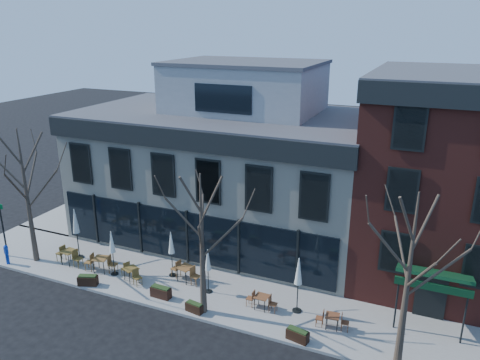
% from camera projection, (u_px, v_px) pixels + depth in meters
% --- Properties ---
extents(ground, '(120.00, 120.00, 0.00)m').
position_uv_depth(ground, '(189.00, 266.00, 27.27)').
color(ground, black).
rests_on(ground, ground).
extents(sidewalk_front, '(33.50, 4.70, 0.15)m').
position_uv_depth(sidewalk_front, '(224.00, 295.00, 24.15)').
color(sidewalk_front, gray).
rests_on(sidewalk_front, ground).
extents(sidewalk_side, '(4.50, 12.00, 0.15)m').
position_uv_depth(sidewalk_side, '(101.00, 202.00, 36.70)').
color(sidewalk_side, gray).
rests_on(sidewalk_side, ground).
extents(corner_building, '(18.39, 10.39, 11.10)m').
position_uv_depth(corner_building, '(226.00, 165.00, 30.15)').
color(corner_building, beige).
rests_on(corner_building, ground).
extents(red_brick_building, '(8.20, 11.78, 11.18)m').
position_uv_depth(red_brick_building, '(445.00, 177.00, 24.92)').
color(red_brick_building, maroon).
rests_on(red_brick_building, ground).
extents(tree_corner, '(3.93, 3.98, 7.92)m').
position_uv_depth(tree_corner, '(27.00, 195.00, 26.32)').
color(tree_corner, '#382B21').
rests_on(tree_corner, sidewalk_front).
extents(tree_mid, '(3.50, 3.55, 7.04)m').
position_uv_depth(tree_mid, '(202.00, 244.00, 21.53)').
color(tree_mid, '#382B21').
rests_on(tree_mid, sidewalk_front).
extents(tree_right, '(3.72, 3.77, 7.48)m').
position_uv_depth(tree_right, '(408.00, 280.00, 18.07)').
color(tree_right, '#382B21').
rests_on(tree_right, sidewalk_front).
extents(sign_pole, '(0.50, 0.10, 3.40)m').
position_uv_depth(sign_pole, '(3.00, 226.00, 27.51)').
color(sign_pole, black).
rests_on(sign_pole, sidewalk_front).
extents(call_box, '(0.24, 0.24, 1.21)m').
position_uv_depth(call_box, '(7.00, 254.00, 27.00)').
color(call_box, '#0C30A1').
rests_on(call_box, sidewalk_front).
extents(cafe_set_0, '(1.95, 0.85, 1.01)m').
position_uv_depth(cafe_set_0, '(69.00, 256.00, 27.04)').
color(cafe_set_0, brown).
rests_on(cafe_set_0, sidewalk_front).
extents(cafe_set_1, '(1.99, 0.92, 1.02)m').
position_uv_depth(cafe_set_1, '(101.00, 263.00, 26.21)').
color(cafe_set_1, brown).
rests_on(cafe_set_1, sidewalk_front).
extents(cafe_set_2, '(1.74, 1.11, 0.91)m').
position_uv_depth(cafe_set_2, '(131.00, 273.00, 25.28)').
color(cafe_set_2, brown).
rests_on(cafe_set_2, sidewalk_front).
extents(cafe_set_3, '(1.99, 0.93, 1.02)m').
position_uv_depth(cafe_set_3, '(186.00, 272.00, 25.24)').
color(cafe_set_3, brown).
rests_on(cafe_set_3, sidewalk_front).
extents(cafe_set_4, '(1.62, 0.67, 0.85)m').
position_uv_depth(cafe_set_4, '(262.00, 301.00, 22.79)').
color(cafe_set_4, brown).
rests_on(cafe_set_4, sidewalk_front).
extents(cafe_set_5, '(1.57, 0.68, 0.81)m').
position_uv_depth(cafe_set_5, '(332.00, 320.00, 21.34)').
color(cafe_set_5, brown).
rests_on(cafe_set_5, sidewalk_front).
extents(umbrella_0, '(0.50, 0.50, 3.11)m').
position_uv_depth(umbrella_0, '(76.00, 224.00, 27.22)').
color(umbrella_0, black).
rests_on(umbrella_0, sidewalk_front).
extents(umbrella_1, '(0.42, 0.42, 2.61)m').
position_uv_depth(umbrella_1, '(112.00, 244.00, 25.46)').
color(umbrella_1, black).
rests_on(umbrella_1, sidewalk_front).
extents(umbrella_2, '(0.42, 0.42, 2.64)m').
position_uv_depth(umbrella_2, '(171.00, 245.00, 25.33)').
color(umbrella_2, black).
rests_on(umbrella_2, sidewalk_front).
extents(umbrella_3, '(0.39, 0.39, 2.45)m').
position_uv_depth(umbrella_3, '(208.00, 262.00, 23.80)').
color(umbrella_3, black).
rests_on(umbrella_3, sidewalk_front).
extents(umbrella_4, '(0.46, 0.46, 2.88)m').
position_uv_depth(umbrella_4, '(298.00, 274.00, 22.07)').
color(umbrella_4, black).
rests_on(umbrella_4, sidewalk_front).
extents(planter_0, '(1.11, 0.75, 0.58)m').
position_uv_depth(planter_0, '(88.00, 280.00, 24.90)').
color(planter_0, black).
rests_on(planter_0, sidewalk_front).
extents(planter_1, '(1.08, 0.46, 0.60)m').
position_uv_depth(planter_1, '(161.00, 292.00, 23.79)').
color(planter_1, black).
rests_on(planter_1, sidewalk_front).
extents(planter_2, '(0.94, 0.50, 0.50)m').
position_uv_depth(planter_2, '(194.00, 307.00, 22.58)').
color(planter_2, black).
rests_on(planter_2, sidewalk_front).
extents(planter_3, '(1.05, 0.58, 0.56)m').
position_uv_depth(planter_3, '(298.00, 335.00, 20.54)').
color(planter_3, black).
rests_on(planter_3, sidewalk_front).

